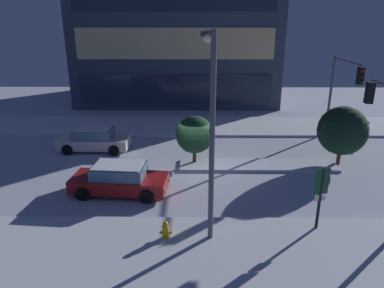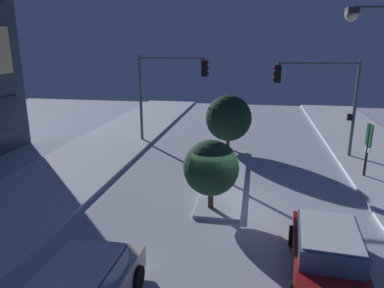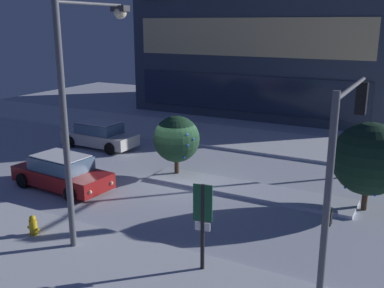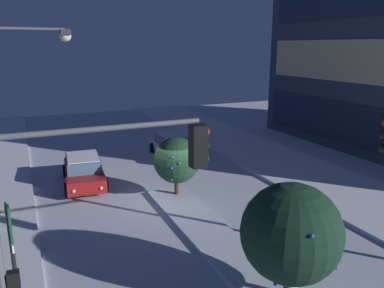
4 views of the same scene
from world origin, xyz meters
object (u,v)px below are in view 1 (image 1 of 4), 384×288
(car_far, at_px, (94,140))
(traffic_light_corner_far_right, at_px, (343,84))
(decorated_tree_median, at_px, (195,135))
(car_near, at_px, (120,179))
(fire_hydrant, at_px, (166,232))
(decorated_tree_left_of_median, at_px, (342,131))
(parking_info_sign, at_px, (321,192))
(street_lamp_arched, at_px, (211,105))

(car_far, height_order, traffic_light_corner_far_right, traffic_light_corner_far_right)
(car_far, bearing_deg, decorated_tree_median, 161.90)
(traffic_light_corner_far_right, relative_size, decorated_tree_median, 1.98)
(traffic_light_corner_far_right, distance_m, decorated_tree_median, 10.75)
(car_near, relative_size, fire_hydrant, 5.73)
(car_far, bearing_deg, decorated_tree_left_of_median, 172.56)
(car_near, xyz_separation_m, decorated_tree_left_of_median, (12.01, 3.77, 1.35))
(car_far, bearing_deg, fire_hydrant, 119.61)
(car_near, height_order, decorated_tree_left_of_median, decorated_tree_left_of_median)
(parking_info_sign, distance_m, decorated_tree_left_of_median, 7.84)
(traffic_light_corner_far_right, height_order, decorated_tree_median, traffic_light_corner_far_right)
(car_near, xyz_separation_m, fire_hydrant, (2.55, -4.01, -0.31))
(street_lamp_arched, distance_m, decorated_tree_left_of_median, 10.75)
(car_near, relative_size, decorated_tree_median, 1.66)
(traffic_light_corner_far_right, xyz_separation_m, street_lamp_arched, (-9.10, -10.82, 1.04))
(parking_info_sign, bearing_deg, street_lamp_arched, 76.21)
(parking_info_sign, bearing_deg, traffic_light_corner_far_right, -34.03)
(car_near, xyz_separation_m, car_far, (-2.88, 6.04, -0.00))
(car_near, relative_size, street_lamp_arched, 0.62)
(car_near, xyz_separation_m, street_lamp_arched, (4.21, -3.00, 4.35))
(car_far, xyz_separation_m, decorated_tree_left_of_median, (14.88, -2.27, 1.35))
(decorated_tree_median, distance_m, decorated_tree_left_of_median, 8.40)
(traffic_light_corner_far_right, xyz_separation_m, fire_hydrant, (-10.76, -11.83, -3.62))
(fire_hydrant, relative_size, decorated_tree_left_of_median, 0.24)
(traffic_light_corner_far_right, relative_size, decorated_tree_left_of_median, 1.65)
(decorated_tree_median, bearing_deg, decorated_tree_left_of_median, 0.05)
(traffic_light_corner_far_right, height_order, fire_hydrant, traffic_light_corner_far_right)
(car_near, distance_m, decorated_tree_left_of_median, 12.66)
(fire_hydrant, bearing_deg, decorated_tree_median, 82.18)
(street_lamp_arched, xyz_separation_m, parking_info_sign, (4.30, -0.24, -3.33))
(fire_hydrant, xyz_separation_m, parking_info_sign, (5.96, 0.76, 1.33))
(fire_hydrant, bearing_deg, car_near, 122.45)
(decorated_tree_median, height_order, decorated_tree_left_of_median, decorated_tree_left_of_median)
(decorated_tree_left_of_median, bearing_deg, car_near, -162.58)
(street_lamp_arched, bearing_deg, fire_hydrant, 119.06)
(parking_info_sign, bearing_deg, car_near, 58.56)
(car_far, relative_size, decorated_tree_median, 1.59)
(traffic_light_corner_far_right, distance_m, street_lamp_arched, 14.18)
(traffic_light_corner_far_right, bearing_deg, car_far, -83.71)
(fire_hydrant, bearing_deg, parking_info_sign, 7.30)
(car_near, bearing_deg, fire_hydrant, -52.91)
(car_near, relative_size, car_far, 1.04)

